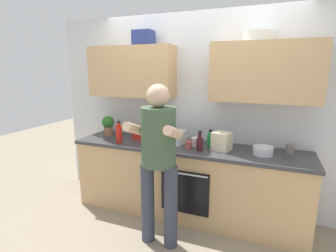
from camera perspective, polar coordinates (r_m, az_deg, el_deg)
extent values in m
plane|color=gray|center=(3.51, 3.82, -18.58)|extent=(12.00, 12.00, 0.00)
cube|color=silver|center=(3.40, 6.00, 2.92)|extent=(4.00, 0.06, 2.50)
cube|color=tan|center=(3.50, -8.03, 11.76)|extent=(1.16, 0.32, 0.65)
cube|color=tan|center=(3.05, 20.53, 11.04)|extent=(1.16, 0.32, 0.65)
cylinder|color=silver|center=(3.07, 19.26, 18.17)|extent=(0.31, 0.31, 0.10)
cube|color=navy|center=(3.44, -5.43, 18.76)|extent=(0.24, 0.20, 0.18)
cube|color=tan|center=(3.31, 3.93, -12.19)|extent=(2.80, 0.60, 0.86)
cube|color=#38383D|center=(3.15, 4.05, -4.72)|extent=(2.84, 0.64, 0.04)
cube|color=black|center=(3.01, 3.69, -14.39)|extent=(0.56, 0.02, 0.50)
cylinder|color=silver|center=(2.90, 3.61, -10.52)|extent=(0.52, 0.02, 0.02)
cylinder|color=#383D4C|center=(2.84, -4.51, -16.42)|extent=(0.14, 0.14, 0.88)
cylinder|color=#383D4C|center=(2.75, 0.60, -17.44)|extent=(0.14, 0.14, 0.88)
cylinder|color=#3F593F|center=(2.52, -2.13, -2.34)|extent=(0.34, 0.34, 0.58)
sphere|color=#D8AD8C|center=(2.45, -2.20, 6.71)|extent=(0.22, 0.22, 0.22)
cylinder|color=#D8AD8C|center=(2.48, -7.50, -0.61)|extent=(0.09, 0.31, 0.19)
cylinder|color=#D8AD8C|center=(2.31, 1.19, -1.43)|extent=(0.09, 0.31, 0.19)
cylinder|color=red|center=(3.31, -10.75, -1.78)|extent=(0.08, 0.08, 0.22)
cylinder|color=red|center=(3.28, -10.84, 0.39)|extent=(0.04, 0.04, 0.04)
cylinder|color=black|center=(3.28, -10.86, 0.91)|extent=(0.04, 0.04, 0.02)
cylinder|color=silver|center=(3.30, -2.60, -2.14)|extent=(0.06, 0.06, 0.16)
cylinder|color=silver|center=(3.27, -2.62, -0.38)|extent=(0.03, 0.03, 0.05)
cylinder|color=black|center=(3.27, -2.63, 0.15)|extent=(0.03, 0.03, 0.01)
cylinder|color=olive|center=(3.39, -2.20, -1.79)|extent=(0.06, 0.06, 0.15)
cylinder|color=olive|center=(3.37, -2.22, -0.01)|extent=(0.03, 0.03, 0.06)
cylinder|color=black|center=(3.36, -2.22, 0.66)|extent=(0.04, 0.04, 0.02)
cylinder|color=#471419|center=(2.97, 6.98, -4.04)|extent=(0.07, 0.07, 0.14)
cylinder|color=#471419|center=(2.94, 7.03, -2.10)|extent=(0.04, 0.04, 0.07)
cylinder|color=black|center=(2.93, 7.05, -1.29)|extent=(0.05, 0.05, 0.02)
cylinder|color=#198C33|center=(3.17, 9.29, -3.04)|extent=(0.07, 0.07, 0.14)
cylinder|color=#198C33|center=(3.15, 9.35, -1.47)|extent=(0.04, 0.04, 0.04)
cylinder|color=black|center=(3.14, 9.37, -0.97)|extent=(0.05, 0.05, 0.02)
cylinder|color=white|center=(3.12, 6.02, -3.53)|extent=(0.09, 0.09, 0.11)
cylinder|color=#BF4C47|center=(3.04, 4.57, -4.15)|extent=(0.07, 0.07, 0.08)
cylinder|color=slate|center=(3.13, 25.33, -4.65)|extent=(0.09, 0.09, 0.11)
cylinder|color=silver|center=(2.99, 20.22, -5.11)|extent=(0.21, 0.21, 0.09)
cylinder|color=#9E6647|center=(3.74, -13.00, -1.03)|extent=(0.12, 0.12, 0.12)
sphere|color=#2D6B28|center=(3.72, -13.09, 0.86)|extent=(0.17, 0.17, 0.17)
cube|color=beige|center=(3.00, 11.76, -3.33)|extent=(0.23, 0.22, 0.21)
cube|color=silver|center=(3.21, 1.72, -2.46)|extent=(0.24, 0.24, 0.17)
cube|color=red|center=(3.46, -5.76, -1.43)|extent=(0.22, 0.22, 0.17)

